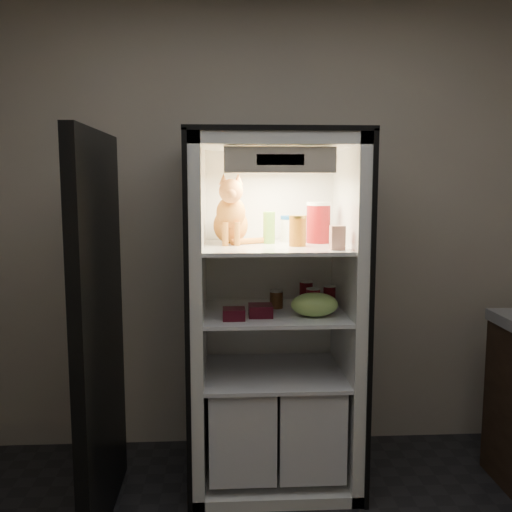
{
  "coord_description": "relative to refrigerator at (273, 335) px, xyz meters",
  "views": [
    {
      "loc": [
        -0.26,
        -1.62,
        1.63
      ],
      "look_at": [
        -0.1,
        1.32,
        1.23
      ],
      "focal_mm": 40.0,
      "sensor_mm": 36.0,
      "label": 1
    }
  ],
  "objects": [
    {
      "name": "room_shell",
      "position": [
        0.0,
        -1.38,
        0.83
      ],
      "size": [
        3.6,
        3.6,
        3.6
      ],
      "color": "white",
      "rests_on": "floor"
    },
    {
      "name": "refrigerator",
      "position": [
        0.0,
        0.0,
        0.0
      ],
      "size": [
        0.9,
        0.72,
        1.88
      ],
      "color": "white",
      "rests_on": "floor"
    },
    {
      "name": "fridge_door",
      "position": [
        -0.85,
        -0.36,
        0.12
      ],
      "size": [
        0.06,
        0.87,
        1.85
      ],
      "rotation": [
        0.0,
        0.0,
        0.0
      ],
      "color": "black",
      "rests_on": "floor"
    },
    {
      "name": "tabby_cat",
      "position": [
        -0.22,
        0.03,
        0.64
      ],
      "size": [
        0.31,
        0.35,
        0.38
      ],
      "rotation": [
        0.0,
        0.0,
        0.01
      ],
      "color": "orange",
      "rests_on": "refrigerator"
    },
    {
      "name": "parmesan_shaker",
      "position": [
        -0.02,
        0.03,
        0.58
      ],
      "size": [
        0.07,
        0.07,
        0.17
      ],
      "color": "green",
      "rests_on": "refrigerator"
    },
    {
      "name": "mayo_tub",
      "position": [
        0.1,
        0.12,
        0.57
      ],
      "size": [
        0.1,
        0.1,
        0.14
      ],
      "color": "white",
      "rests_on": "refrigerator"
    },
    {
      "name": "salsa_jar",
      "position": [
        0.12,
        -0.1,
        0.58
      ],
      "size": [
        0.09,
        0.09,
        0.16
      ],
      "color": "maroon",
      "rests_on": "refrigerator"
    },
    {
      "name": "pepper_jar",
      "position": [
        0.25,
        0.04,
        0.61
      ],
      "size": [
        0.13,
        0.13,
        0.22
      ],
      "color": "maroon",
      "rests_on": "refrigerator"
    },
    {
      "name": "cream_carton",
      "position": [
        0.29,
        -0.26,
        0.56
      ],
      "size": [
        0.07,
        0.07,
        0.12
      ],
      "primitive_type": "cube",
      "color": "silver",
      "rests_on": "refrigerator"
    },
    {
      "name": "soda_can_a",
      "position": [
        0.19,
        0.05,
        0.22
      ],
      "size": [
        0.07,
        0.07,
        0.14
      ],
      "color": "black",
      "rests_on": "refrigerator"
    },
    {
      "name": "soda_can_b",
      "position": [
        0.3,
        -0.01,
        0.21
      ],
      "size": [
        0.07,
        0.07,
        0.12
      ],
      "color": "black",
      "rests_on": "refrigerator"
    },
    {
      "name": "soda_can_c",
      "position": [
        0.2,
        -0.14,
        0.22
      ],
      "size": [
        0.07,
        0.07,
        0.13
      ],
      "color": "black",
      "rests_on": "refrigerator"
    },
    {
      "name": "condiment_jar",
      "position": [
        0.02,
        0.01,
        0.2
      ],
      "size": [
        0.07,
        0.07,
        0.1
      ],
      "color": "#543018",
      "rests_on": "refrigerator"
    },
    {
      "name": "grape_bag",
      "position": [
        0.2,
        -0.19,
        0.21
      ],
      "size": [
        0.24,
        0.18,
        0.12
      ],
      "primitive_type": "ellipsoid",
      "color": "#89B153",
      "rests_on": "refrigerator"
    },
    {
      "name": "berry_box_left",
      "position": [
        -0.22,
        -0.23,
        0.18
      ],
      "size": [
        0.11,
        0.11,
        0.06
      ],
      "primitive_type": "cube",
      "color": "#4F0D1A",
      "rests_on": "refrigerator"
    },
    {
      "name": "berry_box_right",
      "position": [
        -0.08,
        -0.18,
        0.18
      ],
      "size": [
        0.12,
        0.12,
        0.06
      ],
      "primitive_type": "cube",
      "color": "#4F0D1A",
      "rests_on": "refrigerator"
    }
  ]
}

